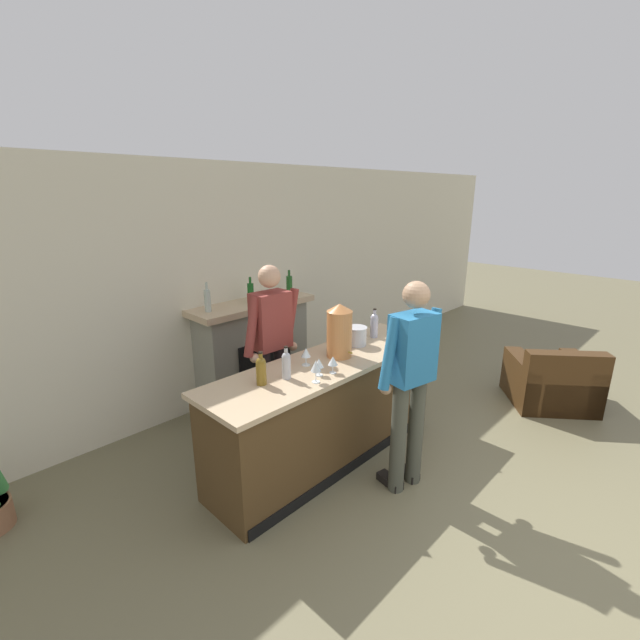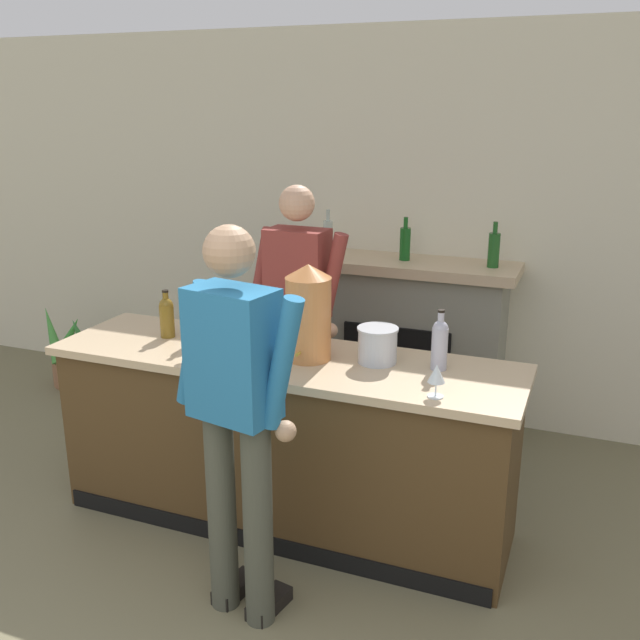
{
  "view_description": "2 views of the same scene",
  "coord_description": "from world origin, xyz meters",
  "px_view_note": "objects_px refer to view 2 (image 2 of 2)",
  "views": [
    {
      "loc": [
        -2.85,
        -0.22,
        2.42
      ],
      "look_at": [
        -0.07,
        2.49,
        1.26
      ],
      "focal_mm": 24.0,
      "sensor_mm": 36.0,
      "label": 1
    },
    {
      "loc": [
        1.24,
        -0.97,
        2.24
      ],
      "look_at": [
        -0.17,
        2.58,
        1.07
      ],
      "focal_mm": 40.0,
      "sensor_mm": 36.0,
      "label": 2
    }
  ],
  "objects_px": {
    "wine_glass_front_right": "(232,344)",
    "wine_glass_near_bucket": "(251,326)",
    "potted_plant_corner": "(71,357)",
    "wine_bottle_merlot_tall": "(167,316)",
    "wine_glass_back_row": "(217,339)",
    "fireplace_stone": "(405,342)",
    "wine_bottle_chardonnay_pale": "(194,323)",
    "person_bartender": "(298,318)",
    "ice_bucket_steel": "(377,345)",
    "copper_dispenser": "(308,312)",
    "wine_bottle_riesling_slim": "(440,343)",
    "wine_glass_front_left": "(190,335)",
    "wine_glass_by_dispenser": "(436,375)",
    "person_customer": "(236,412)"
  },
  "relations": [
    {
      "from": "wine_glass_back_row",
      "to": "wine_glass_near_bucket",
      "type": "bearing_deg",
      "value": 71.85
    },
    {
      "from": "wine_bottle_merlot_tall",
      "to": "wine_glass_back_row",
      "type": "relative_size",
      "value": 1.84
    },
    {
      "from": "copper_dispenser",
      "to": "wine_glass_by_dispenser",
      "type": "height_order",
      "value": "copper_dispenser"
    },
    {
      "from": "potted_plant_corner",
      "to": "person_bartender",
      "type": "xyz_separation_m",
      "value": [
        2.29,
        -0.58,
        0.76
      ]
    },
    {
      "from": "person_customer",
      "to": "wine_glass_back_row",
      "type": "relative_size",
      "value": 12.1
    },
    {
      "from": "wine_bottle_merlot_tall",
      "to": "wine_bottle_chardonnay_pale",
      "type": "bearing_deg",
      "value": -14.89
    },
    {
      "from": "ice_bucket_steel",
      "to": "fireplace_stone",
      "type": "bearing_deg",
      "value": 99.03
    },
    {
      "from": "ice_bucket_steel",
      "to": "wine_glass_front_left",
      "type": "bearing_deg",
      "value": -160.14
    },
    {
      "from": "wine_bottle_chardonnay_pale",
      "to": "wine_glass_front_right",
      "type": "xyz_separation_m",
      "value": [
        0.34,
        -0.2,
        -0.02
      ]
    },
    {
      "from": "wine_bottle_merlot_tall",
      "to": "potted_plant_corner",
      "type": "bearing_deg",
      "value": 146.9
    },
    {
      "from": "person_bartender",
      "to": "ice_bucket_steel",
      "type": "xyz_separation_m",
      "value": [
        0.66,
        -0.5,
        0.07
      ]
    },
    {
      "from": "wine_bottle_merlot_tall",
      "to": "wine_bottle_riesling_slim",
      "type": "xyz_separation_m",
      "value": [
        1.53,
        0.06,
        0.01
      ]
    },
    {
      "from": "copper_dispenser",
      "to": "wine_bottle_riesling_slim",
      "type": "distance_m",
      "value": 0.67
    },
    {
      "from": "wine_bottle_riesling_slim",
      "to": "wine_glass_front_right",
      "type": "xyz_separation_m",
      "value": [
        -0.98,
        -0.32,
        -0.03
      ]
    },
    {
      "from": "ice_bucket_steel",
      "to": "wine_glass_front_right",
      "type": "relative_size",
      "value": 1.41
    },
    {
      "from": "wine_bottle_merlot_tall",
      "to": "wine_bottle_chardonnay_pale",
      "type": "xyz_separation_m",
      "value": [
        0.21,
        -0.06,
        -0.0
      ]
    },
    {
      "from": "wine_glass_front_left",
      "to": "wine_glass_back_row",
      "type": "bearing_deg",
      "value": 33.9
    },
    {
      "from": "wine_bottle_chardonnay_pale",
      "to": "wine_glass_front_left",
      "type": "height_order",
      "value": "wine_bottle_chardonnay_pale"
    },
    {
      "from": "person_bartender",
      "to": "wine_glass_front_left",
      "type": "height_order",
      "value": "person_bartender"
    },
    {
      "from": "potted_plant_corner",
      "to": "person_customer",
      "type": "height_order",
      "value": "person_customer"
    },
    {
      "from": "wine_glass_front_left",
      "to": "potted_plant_corner",
      "type": "bearing_deg",
      "value": 145.57
    },
    {
      "from": "wine_glass_by_dispenser",
      "to": "wine_glass_back_row",
      "type": "relative_size",
      "value": 1.05
    },
    {
      "from": "wine_bottle_riesling_slim",
      "to": "wine_bottle_chardonnay_pale",
      "type": "bearing_deg",
      "value": -174.8
    },
    {
      "from": "wine_bottle_riesling_slim",
      "to": "wine_glass_by_dispenser",
      "type": "distance_m",
      "value": 0.36
    },
    {
      "from": "potted_plant_corner",
      "to": "wine_bottle_merlot_tall",
      "type": "relative_size",
      "value": 2.52
    },
    {
      "from": "potted_plant_corner",
      "to": "wine_glass_back_row",
      "type": "relative_size",
      "value": 4.64
    },
    {
      "from": "person_customer",
      "to": "person_bartender",
      "type": "relative_size",
      "value": 1.0
    },
    {
      "from": "person_customer",
      "to": "wine_bottle_merlot_tall",
      "type": "relative_size",
      "value": 6.57
    },
    {
      "from": "potted_plant_corner",
      "to": "ice_bucket_steel",
      "type": "distance_m",
      "value": 3.25
    },
    {
      "from": "person_bartender",
      "to": "wine_glass_back_row",
      "type": "height_order",
      "value": "person_bartender"
    },
    {
      "from": "person_bartender",
      "to": "wine_glass_front_right",
      "type": "relative_size",
      "value": 12.06
    },
    {
      "from": "person_customer",
      "to": "wine_bottle_chardonnay_pale",
      "type": "bearing_deg",
      "value": 131.01
    },
    {
      "from": "ice_bucket_steel",
      "to": "wine_bottle_chardonnay_pale",
      "type": "distance_m",
      "value": 1.01
    },
    {
      "from": "person_customer",
      "to": "wine_glass_front_right",
      "type": "bearing_deg",
      "value": 119.67
    },
    {
      "from": "wine_bottle_riesling_slim",
      "to": "wine_glass_by_dispenser",
      "type": "xyz_separation_m",
      "value": [
        0.06,
        -0.35,
        -0.03
      ]
    },
    {
      "from": "wine_glass_front_right",
      "to": "ice_bucket_steel",
      "type": "bearing_deg",
      "value": 24.03
    },
    {
      "from": "copper_dispenser",
      "to": "wine_glass_by_dispenser",
      "type": "xyz_separation_m",
      "value": [
        0.72,
        -0.25,
        -0.14
      ]
    },
    {
      "from": "wine_bottle_riesling_slim",
      "to": "wine_glass_front_right",
      "type": "bearing_deg",
      "value": -162.0
    },
    {
      "from": "potted_plant_corner",
      "to": "wine_glass_front_right",
      "type": "relative_size",
      "value": 4.62
    },
    {
      "from": "fireplace_stone",
      "to": "wine_bottle_chardonnay_pale",
      "type": "relative_size",
      "value": 5.53
    },
    {
      "from": "wine_glass_front_right",
      "to": "wine_glass_near_bucket",
      "type": "xyz_separation_m",
      "value": [
        -0.04,
        0.28,
        0.01
      ]
    },
    {
      "from": "wine_glass_front_left",
      "to": "wine_bottle_merlot_tall",
      "type": "bearing_deg",
      "value": 139.13
    },
    {
      "from": "wine_glass_back_row",
      "to": "ice_bucket_steel",
      "type": "bearing_deg",
      "value": 17.58
    },
    {
      "from": "fireplace_stone",
      "to": "wine_bottle_merlot_tall",
      "type": "bearing_deg",
      "value": -124.86
    },
    {
      "from": "potted_plant_corner",
      "to": "wine_bottle_merlot_tall",
      "type": "height_order",
      "value": "wine_bottle_merlot_tall"
    },
    {
      "from": "wine_bottle_riesling_slim",
      "to": "copper_dispenser",
      "type": "bearing_deg",
      "value": -171.35
    },
    {
      "from": "person_bartender",
      "to": "wine_bottle_merlot_tall",
      "type": "height_order",
      "value": "person_bartender"
    },
    {
      "from": "potted_plant_corner",
      "to": "ice_bucket_steel",
      "type": "xyz_separation_m",
      "value": [
        2.95,
        -1.08,
        0.83
      ]
    },
    {
      "from": "person_customer",
      "to": "wine_bottle_chardonnay_pale",
      "type": "distance_m",
      "value": 1.0
    },
    {
      "from": "wine_glass_front_right",
      "to": "wine_glass_front_left",
      "type": "bearing_deg",
      "value": -173.67
    }
  ]
}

